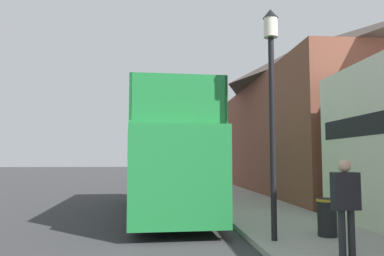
# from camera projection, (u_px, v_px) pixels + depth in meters

# --- Properties ---
(ground_plane) EXTENTS (144.00, 144.00, 0.00)m
(ground_plane) POSITION_uv_depth(u_px,v_px,m) (115.00, 190.00, 23.13)
(ground_plane) COLOR #333335
(sidewalk) EXTENTS (3.19, 108.00, 0.14)m
(sidewalk) POSITION_uv_depth(u_px,v_px,m) (224.00, 193.00, 20.73)
(sidewalk) COLOR #999993
(sidewalk) RESTS_ON ground_plane
(brick_terrace_rear) EXTENTS (6.00, 17.38, 8.59)m
(brick_terrace_rear) POSITION_uv_depth(u_px,v_px,m) (300.00, 119.00, 21.98)
(brick_terrace_rear) COLOR brown
(brick_terrace_rear) RESTS_ON ground_plane
(tour_bus) EXTENTS (2.89, 9.90, 4.03)m
(tour_bus) POSITION_uv_depth(u_px,v_px,m) (166.00, 163.00, 13.59)
(tour_bus) COLOR #1E7A38
(tour_bus) RESTS_ON ground_plane
(parked_car_ahead_of_bus) EXTENTS (1.93, 4.26, 1.28)m
(parked_car_ahead_of_bus) POSITION_uv_depth(u_px,v_px,m) (174.00, 182.00, 21.93)
(parked_car_ahead_of_bus) COLOR black
(parked_car_ahead_of_bus) RESTS_ON ground_plane
(pedestrian_second) EXTENTS (0.47, 0.26, 1.78)m
(pedestrian_second) POSITION_uv_depth(u_px,v_px,m) (346.00, 198.00, 6.84)
(pedestrian_second) COLOR #232328
(pedestrian_second) RESTS_ON sidewalk
(lamp_post_nearest) EXTENTS (0.35, 0.35, 5.25)m
(lamp_post_nearest) POSITION_uv_depth(u_px,v_px,m) (272.00, 80.00, 8.51)
(lamp_post_nearest) COLOR black
(lamp_post_nearest) RESTS_ON sidewalk
(lamp_post_second) EXTENTS (0.35, 0.35, 4.47)m
(lamp_post_second) POSITION_uv_depth(u_px,v_px,m) (212.00, 131.00, 17.52)
(lamp_post_second) COLOR black
(lamp_post_second) RESTS_ON sidewalk
(litter_bin) EXTENTS (0.48, 0.48, 0.87)m
(litter_bin) POSITION_uv_depth(u_px,v_px,m) (327.00, 216.00, 8.70)
(litter_bin) COLOR black
(litter_bin) RESTS_ON sidewalk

